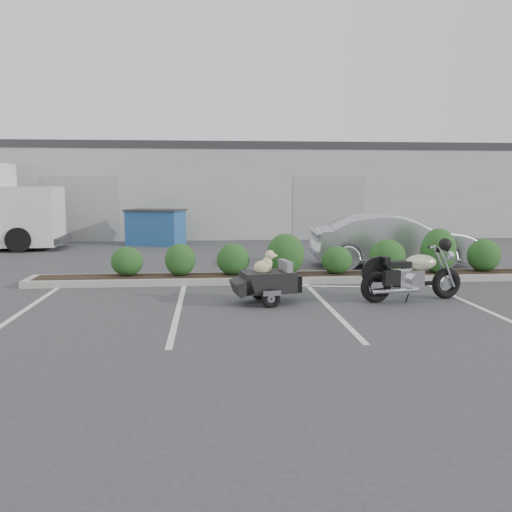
{
  "coord_description": "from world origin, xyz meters",
  "views": [
    {
      "loc": [
        -0.95,
        -10.06,
        2.16
      ],
      "look_at": [
        0.02,
        0.94,
        0.75
      ],
      "focal_mm": 38.0,
      "sensor_mm": 36.0,
      "label": 1
    }
  ],
  "objects": [
    {
      "name": "ground",
      "position": [
        0.0,
        0.0,
        0.0
      ],
      "size": [
        90.0,
        90.0,
        0.0
      ],
      "primitive_type": "plane",
      "color": "#38383A",
      "rests_on": "ground"
    },
    {
      "name": "motorcycle",
      "position": [
        2.91,
        -0.19,
        0.49
      ],
      "size": [
        2.11,
        0.85,
        1.22
      ],
      "rotation": [
        0.0,
        0.0,
        0.17
      ],
      "color": "black",
      "rests_on": "ground"
    },
    {
      "name": "building",
      "position": [
        0.0,
        17.0,
        2.0
      ],
      "size": [
        26.0,
        10.0,
        4.0
      ],
      "primitive_type": "cube",
      "color": "#9EA099",
      "rests_on": "ground"
    },
    {
      "name": "sedan",
      "position": [
        4.02,
        4.25,
        0.72
      ],
      "size": [
        4.45,
        1.82,
        1.44
      ],
      "primitive_type": "imported",
      "rotation": [
        0.0,
        0.0,
        1.5
      ],
      "color": "#B1B0B8",
      "rests_on": "ground"
    },
    {
      "name": "dumpster",
      "position": [
        -2.92,
        10.49,
        0.68
      ],
      "size": [
        2.35,
        1.93,
        1.34
      ],
      "rotation": [
        0.0,
        0.0,
        -0.3
      ],
      "color": "#1B4C8B",
      "rests_on": "ground"
    },
    {
      "name": "pet_trailer",
      "position": [
        0.12,
        -0.17,
        0.43
      ],
      "size": [
        1.71,
        0.97,
        1.01
      ],
      "rotation": [
        0.0,
        0.0,
        0.17
      ],
      "color": "black",
      "rests_on": "ground"
    },
    {
      "name": "planter_kerb",
      "position": [
        1.0,
        2.2,
        0.07
      ],
      "size": [
        12.0,
        1.0,
        0.15
      ],
      "primitive_type": "cube",
      "color": "#9E9E93",
      "rests_on": "ground"
    }
  ]
}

